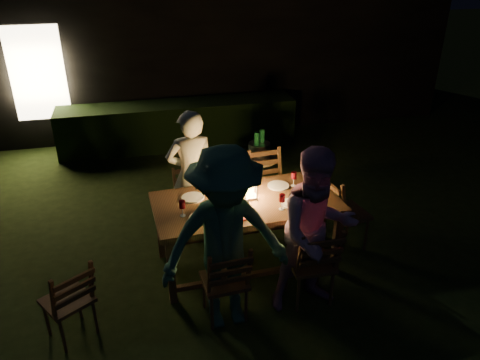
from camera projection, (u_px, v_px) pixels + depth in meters
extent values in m
plane|color=black|center=(261.00, 260.00, 5.50)|extent=(40.00, 40.00, 0.00)
cube|color=black|center=(185.00, 33.00, 10.16)|extent=(10.00, 4.00, 3.20)
cube|color=#FFE5B2|center=(38.00, 74.00, 7.96)|extent=(0.90, 0.06, 1.60)
cube|color=black|center=(179.00, 124.00, 8.47)|extent=(4.20, 0.70, 0.80)
cube|color=#462E17|center=(246.00, 203.00, 5.09)|extent=(2.05, 1.10, 0.07)
cube|color=#462E17|center=(171.00, 273.00, 4.71)|extent=(0.08, 0.08, 0.74)
cube|color=#462E17|center=(160.00, 230.00, 5.41)|extent=(0.08, 0.08, 0.74)
cube|color=#462E17|center=(336.00, 243.00, 5.16)|extent=(0.08, 0.08, 0.74)
cube|color=#462E17|center=(306.00, 207.00, 5.87)|extent=(0.08, 0.08, 0.74)
cube|color=#462E17|center=(224.00, 281.00, 4.51)|extent=(0.44, 0.42, 0.04)
cube|color=#462E17|center=(229.00, 270.00, 4.24)|extent=(0.42, 0.17, 0.49)
cube|color=#462E17|center=(310.00, 263.00, 4.72)|extent=(0.44, 0.42, 0.04)
cube|color=#462E17|center=(320.00, 251.00, 4.43)|extent=(0.44, 0.15, 0.51)
cube|color=#462E17|center=(194.00, 207.00, 5.80)|extent=(0.45, 0.43, 0.04)
cube|color=#462E17|center=(189.00, 182.00, 5.83)|extent=(0.42, 0.18, 0.48)
cube|color=#462E17|center=(270.00, 193.00, 6.03)|extent=(0.49, 0.47, 0.04)
cube|color=#462E17|center=(265.00, 166.00, 6.06)|extent=(0.46, 0.19, 0.53)
cube|color=#462E17|center=(347.00, 213.00, 5.56)|extent=(0.50, 0.52, 0.04)
cube|color=#462E17|center=(335.00, 194.00, 5.36)|extent=(0.22, 0.48, 0.54)
cube|color=#462E17|center=(67.00, 301.00, 4.28)|extent=(0.54, 0.54, 0.04)
cube|color=#462E17|center=(72.00, 287.00, 4.06)|extent=(0.41, 0.33, 0.47)
imported|color=beige|center=(191.00, 175.00, 5.67)|extent=(0.62, 0.42, 1.64)
imported|color=#BC81AC|center=(316.00, 232.00, 4.48)|extent=(0.87, 0.70, 1.73)
imported|color=#326551|center=(225.00, 241.00, 4.22)|extent=(1.23, 0.75, 1.85)
cube|color=white|center=(250.00, 197.00, 5.13)|extent=(0.15, 0.15, 0.03)
cube|color=white|center=(250.00, 170.00, 4.98)|extent=(0.16, 0.16, 0.03)
cylinder|color=#FF9E3F|center=(250.00, 187.00, 5.07)|extent=(0.09, 0.09, 0.18)
cylinder|color=white|center=(193.00, 197.00, 5.13)|extent=(0.25, 0.25, 0.01)
cylinder|color=white|center=(201.00, 218.00, 4.75)|extent=(0.25, 0.25, 0.01)
cylinder|color=white|center=(278.00, 186.00, 5.38)|extent=(0.25, 0.25, 0.01)
cylinder|color=white|center=(293.00, 204.00, 5.00)|extent=(0.25, 0.25, 0.01)
cylinder|color=#0F471E|center=(224.00, 192.00, 4.95)|extent=(0.07, 0.07, 0.28)
cube|color=red|center=(242.00, 217.00, 4.76)|extent=(0.18, 0.14, 0.01)
cube|color=red|center=(304.00, 206.00, 4.96)|extent=(0.18, 0.14, 0.01)
cube|color=black|center=(196.00, 223.00, 4.66)|extent=(0.14, 0.07, 0.01)
cylinder|color=#926F49|center=(259.00, 159.00, 6.51)|extent=(0.50, 0.50, 0.04)
cylinder|color=#926F49|center=(259.00, 180.00, 6.65)|extent=(0.06, 0.06, 0.65)
cylinder|color=#A5A8AD|center=(259.00, 151.00, 6.45)|extent=(0.30, 0.30, 0.22)
cylinder|color=#0F471E|center=(257.00, 149.00, 6.38)|extent=(0.07, 0.07, 0.32)
cylinder|color=#0F471E|center=(262.00, 146.00, 6.47)|extent=(0.07, 0.07, 0.32)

